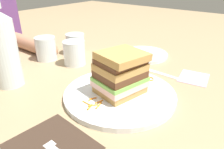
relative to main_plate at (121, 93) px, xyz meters
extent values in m
plane|color=#9E8460|center=(0.00, -0.01, -0.01)|extent=(3.00, 3.00, 0.00)
cylinder|color=white|center=(0.00, 0.00, 0.00)|extent=(0.29, 0.29, 0.01)
cube|color=tan|center=(0.00, 0.00, 0.02)|extent=(0.13, 0.12, 0.02)
cube|color=beige|center=(0.00, 0.00, 0.03)|extent=(0.14, 0.12, 0.02)
cube|color=#7AB74C|center=(0.00, 0.00, 0.05)|extent=(0.14, 0.12, 0.01)
cube|color=#56331E|center=(0.00, 0.00, 0.06)|extent=(0.13, 0.12, 0.02)
cube|color=tan|center=(0.00, 0.00, 0.08)|extent=(0.13, 0.12, 0.02)
cube|color=#56331E|center=(0.00, 0.00, 0.09)|extent=(0.12, 0.11, 0.01)
cube|color=tan|center=(0.00, 0.00, 0.11)|extent=(0.13, 0.11, 0.02)
cylinder|color=orange|center=(-0.07, 0.03, 0.01)|extent=(0.02, 0.01, 0.00)
cylinder|color=orange|center=(-0.09, 0.00, 0.01)|extent=(0.03, 0.01, 0.00)
cylinder|color=orange|center=(-0.10, 0.03, 0.01)|extent=(0.00, 0.03, 0.00)
cylinder|color=orange|center=(-0.11, 0.01, 0.01)|extent=(0.02, 0.01, 0.00)
cylinder|color=orange|center=(-0.10, 0.01, 0.01)|extent=(0.02, 0.02, 0.00)
cylinder|color=orange|center=(-0.08, 0.03, 0.01)|extent=(0.02, 0.00, 0.00)
cylinder|color=orange|center=(-0.08, 0.01, 0.01)|extent=(0.02, 0.01, 0.00)
cylinder|color=orange|center=(0.09, -0.02, 0.01)|extent=(0.03, 0.02, 0.00)
cylinder|color=orange|center=(0.08, -0.02, 0.01)|extent=(0.02, 0.02, 0.00)
cylinder|color=orange|center=(0.11, -0.01, 0.01)|extent=(0.02, 0.00, 0.00)
cylinder|color=orange|center=(0.10, -0.03, 0.01)|extent=(0.02, 0.01, 0.00)
cylinder|color=orange|center=(0.08, -0.02, 0.01)|extent=(0.02, 0.02, 0.00)
cylinder|color=orange|center=(0.10, -0.01, 0.01)|extent=(0.03, 0.01, 0.00)
cylinder|color=orange|center=(0.12, -0.02, 0.01)|extent=(0.01, 0.03, 0.00)
cube|color=#38281E|center=(-0.23, -0.01, -0.01)|extent=(0.15, 0.17, 0.00)
cube|color=silver|center=(-0.23, 0.00, 0.00)|extent=(0.02, 0.02, 0.00)
cylinder|color=silver|center=(-0.22, 0.03, 0.00)|extent=(0.00, 0.04, 0.00)
cylinder|color=silver|center=(-0.23, 0.03, 0.00)|extent=(0.00, 0.04, 0.00)
cylinder|color=silver|center=(-0.23, 0.03, 0.00)|extent=(0.00, 0.04, 0.00)
cylinder|color=silver|center=(-0.24, 0.03, 0.00)|extent=(0.00, 0.04, 0.00)
cube|color=silver|center=(0.19, -0.06, -0.01)|extent=(0.02, 0.10, 0.00)
cube|color=silver|center=(0.19, 0.04, -0.01)|extent=(0.02, 0.11, 0.00)
cylinder|color=white|center=(0.07, 0.26, 0.04)|extent=(0.08, 0.08, 0.08)
cylinder|color=orange|center=(0.07, 0.26, 0.03)|extent=(0.07, 0.07, 0.06)
cylinder|color=silver|center=(-0.15, 0.29, 0.09)|extent=(0.07, 0.07, 0.19)
cylinder|color=silver|center=(0.15, 0.34, 0.03)|extent=(0.07, 0.07, 0.08)
cylinder|color=silver|center=(0.04, 0.37, 0.04)|extent=(0.07, 0.07, 0.09)
cylinder|color=silver|center=(-0.11, 0.38, 0.03)|extent=(0.06, 0.06, 0.07)
cylinder|color=white|center=(0.30, 0.10, 0.00)|extent=(0.18, 0.18, 0.01)
cube|color=pink|center=(0.23, -0.12, -0.01)|extent=(0.11, 0.10, 0.00)
cylinder|color=tan|center=(0.06, 0.51, 0.02)|extent=(0.06, 0.27, 0.06)
sphere|color=tan|center=(0.06, 0.38, 0.02)|extent=(0.06, 0.06, 0.06)
camera|label=1|loc=(-0.40, -0.28, 0.29)|focal=33.87mm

